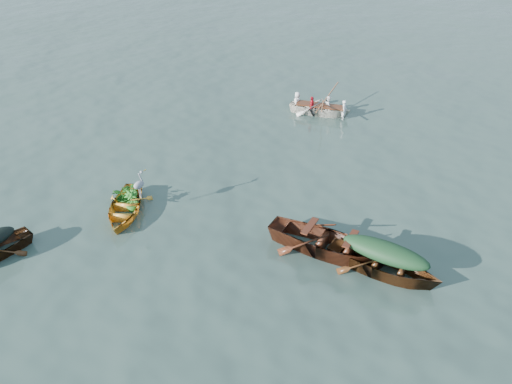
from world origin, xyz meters
TOP-DOWN VIEW (x-y plane):
  - ground at (0.00, 0.00)m, footprint 140.00×140.00m
  - yellow_dinghy at (-3.50, -1.26)m, footprint 3.06×3.50m
  - green_tarp_boat at (4.23, 1.05)m, footprint 4.41×1.74m
  - open_wooden_boat at (2.64, 0.90)m, footprint 5.17×2.25m
  - rowed_boat at (-2.58, 9.19)m, footprint 4.03×2.31m
  - green_tarp_cover at (4.23, 1.05)m, footprint 2.43×0.96m
  - thwart_benches at (2.64, 0.90)m, footprint 2.60×1.28m
  - heron at (-3.08, -0.90)m, footprint 0.46×0.49m
  - dinghy_weeds at (-3.79, -0.80)m, footprint 1.09×1.14m
  - rowers at (-2.58, 9.19)m, footprint 2.90×1.84m
  - oars at (-2.58, 9.19)m, footprint 1.39×2.66m

SIDE VIEW (x-z plane):
  - ground at x=0.00m, z-range 0.00..0.00m
  - yellow_dinghy at x=-3.50m, z-range -0.45..0.45m
  - green_tarp_boat at x=4.23m, z-range -0.50..0.50m
  - open_wooden_boat at x=2.64m, z-range -0.60..0.60m
  - rowed_boat at x=-2.58m, z-range -0.45..0.45m
  - oars at x=-2.58m, z-range 0.45..0.51m
  - thwart_benches at x=2.64m, z-range 0.60..0.64m
  - dinghy_weeds at x=-3.79m, z-range 0.45..1.05m
  - green_tarp_cover at x=4.23m, z-range 0.50..1.02m
  - rowers at x=-2.58m, z-range 0.45..1.21m
  - heron at x=-3.08m, z-range 0.45..1.37m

